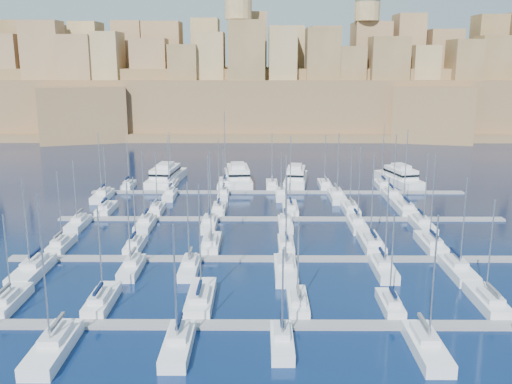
{
  "coord_description": "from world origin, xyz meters",
  "views": [
    {
      "loc": [
        -4.16,
        -93.6,
        29.75
      ],
      "look_at": [
        -4.71,
        6.0,
        6.36
      ],
      "focal_mm": 40.0,
      "sensor_mm": 36.0,
      "label": 1
    }
  ],
  "objects_px": {
    "motor_yacht_c": "(296,177)",
    "sailboat_2": "(201,298)",
    "motor_yacht_b": "(238,176)",
    "motor_yacht_a": "(166,176)",
    "sailboat_4": "(390,304)",
    "sailboat_0": "(9,301)",
    "motor_yacht_d": "(400,177)"
  },
  "relations": [
    {
      "from": "sailboat_4",
      "to": "motor_yacht_b",
      "type": "relative_size",
      "value": 0.6
    },
    {
      "from": "motor_yacht_d",
      "to": "motor_yacht_b",
      "type": "bearing_deg",
      "value": 178.34
    },
    {
      "from": "sailboat_2",
      "to": "motor_yacht_a",
      "type": "height_order",
      "value": "sailboat_2"
    },
    {
      "from": "sailboat_4",
      "to": "motor_yacht_d",
      "type": "xyz_separation_m",
      "value": [
        18.12,
        71.14,
        1.01
      ]
    },
    {
      "from": "motor_yacht_c",
      "to": "sailboat_2",
      "type": "bearing_deg",
      "value": -103.11
    },
    {
      "from": "sailboat_4",
      "to": "motor_yacht_d",
      "type": "distance_m",
      "value": 73.42
    },
    {
      "from": "sailboat_0",
      "to": "sailboat_2",
      "type": "distance_m",
      "value": 23.48
    },
    {
      "from": "sailboat_2",
      "to": "motor_yacht_a",
      "type": "xyz_separation_m",
      "value": [
        -15.57,
        70.86,
        0.96
      ]
    },
    {
      "from": "motor_yacht_d",
      "to": "sailboat_2",
      "type": "bearing_deg",
      "value": -120.66
    },
    {
      "from": "sailboat_0",
      "to": "motor_yacht_b",
      "type": "relative_size",
      "value": 0.59
    },
    {
      "from": "motor_yacht_b",
      "to": "motor_yacht_d",
      "type": "bearing_deg",
      "value": -1.66
    },
    {
      "from": "motor_yacht_a",
      "to": "motor_yacht_b",
      "type": "height_order",
      "value": "same"
    },
    {
      "from": "sailboat_4",
      "to": "motor_yacht_a",
      "type": "height_order",
      "value": "sailboat_4"
    },
    {
      "from": "sailboat_2",
      "to": "motor_yacht_b",
      "type": "xyz_separation_m",
      "value": [
        2.02,
        70.79,
        0.96
      ]
    },
    {
      "from": "sailboat_2",
      "to": "motor_yacht_b",
      "type": "height_order",
      "value": "sailboat_2"
    },
    {
      "from": "sailboat_4",
      "to": "motor_yacht_d",
      "type": "relative_size",
      "value": 0.68
    },
    {
      "from": "motor_yacht_a",
      "to": "motor_yacht_b",
      "type": "distance_m",
      "value": 17.58
    },
    {
      "from": "sailboat_2",
      "to": "sailboat_4",
      "type": "relative_size",
      "value": 1.28
    },
    {
      "from": "motor_yacht_b",
      "to": "sailboat_0",
      "type": "bearing_deg",
      "value": -109.59
    },
    {
      "from": "sailboat_0",
      "to": "sailboat_4",
      "type": "bearing_deg",
      "value": -0.85
    },
    {
      "from": "sailboat_0",
      "to": "motor_yacht_d",
      "type": "relative_size",
      "value": 0.66
    },
    {
      "from": "sailboat_0",
      "to": "sailboat_4",
      "type": "relative_size",
      "value": 0.98
    },
    {
      "from": "motor_yacht_a",
      "to": "motor_yacht_b",
      "type": "relative_size",
      "value": 1.01
    },
    {
      "from": "sailboat_4",
      "to": "motor_yacht_a",
      "type": "distance_m",
      "value": 82.07
    },
    {
      "from": "sailboat_2",
      "to": "motor_yacht_b",
      "type": "bearing_deg",
      "value": 88.37
    },
    {
      "from": "motor_yacht_d",
      "to": "sailboat_4",
      "type": "bearing_deg",
      "value": -104.29
    },
    {
      "from": "sailboat_4",
      "to": "sailboat_0",
      "type": "bearing_deg",
      "value": 179.15
    },
    {
      "from": "motor_yacht_a",
      "to": "sailboat_4",
      "type": "bearing_deg",
      "value": -61.83
    },
    {
      "from": "motor_yacht_c",
      "to": "sailboat_4",
      "type": "bearing_deg",
      "value": -84.3
    },
    {
      "from": "sailboat_0",
      "to": "motor_yacht_a",
      "type": "bearing_deg",
      "value": 83.71
    },
    {
      "from": "sailboat_2",
      "to": "sailboat_4",
      "type": "distance_m",
      "value": 23.23
    },
    {
      "from": "sailboat_0",
      "to": "sailboat_2",
      "type": "bearing_deg",
      "value": 1.93
    }
  ]
}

